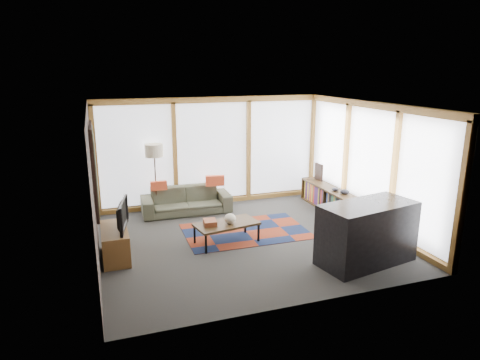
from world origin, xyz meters
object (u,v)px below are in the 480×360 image
object	(u,v)px
coffee_table	(227,233)
tv_console	(115,243)
bookshelf	(330,200)
sofa	(186,200)
television	(119,215)
bar_counter	(367,233)
floor_lamp	(156,180)

from	to	relation	value
coffee_table	tv_console	size ratio (longest dim) A/B	1.11
bookshelf	sofa	bearing A→B (deg)	163.25
coffee_table	television	size ratio (longest dim) A/B	1.37
tv_console	bar_counter	distance (m)	4.37
bookshelf	bar_counter	world-z (taller)	bar_counter
sofa	bar_counter	size ratio (longest dim) A/B	1.21
bar_counter	television	bearing A→B (deg)	147.64
floor_lamp	coffee_table	size ratio (longest dim) A/B	1.36
coffee_table	television	bearing A→B (deg)	-179.46
floor_lamp	tv_console	size ratio (longest dim) A/B	1.51
coffee_table	floor_lamp	bearing A→B (deg)	115.69
coffee_table	tv_console	bearing A→B (deg)	179.95
coffee_table	tv_console	xyz separation A→B (m)	(-2.05, 0.00, 0.07)
sofa	bar_counter	bearing A→B (deg)	-54.65
sofa	coffee_table	size ratio (longest dim) A/B	1.70
sofa	floor_lamp	distance (m)	0.85
floor_lamp	television	bearing A→B (deg)	-113.66
floor_lamp	coffee_table	distance (m)	2.43
floor_lamp	bookshelf	distance (m)	4.06
floor_lamp	television	world-z (taller)	floor_lamp
floor_lamp	coffee_table	world-z (taller)	floor_lamp
bookshelf	tv_console	xyz separation A→B (m)	(-4.90, -1.01, -0.01)
bookshelf	television	xyz separation A→B (m)	(-4.81, -1.03, 0.51)
bookshelf	television	bearing A→B (deg)	-167.85
sofa	floor_lamp	bearing A→B (deg)	169.72
bookshelf	tv_console	size ratio (longest dim) A/B	2.05
floor_lamp	bar_counter	world-z (taller)	floor_lamp
television	bookshelf	bearing A→B (deg)	-67.11
coffee_table	bar_counter	size ratio (longest dim) A/B	0.71
floor_lamp	tv_console	world-z (taller)	floor_lamp
coffee_table	television	xyz separation A→B (m)	(-1.96, -0.02, 0.59)
floor_lamp	sofa	bearing A→B (deg)	-11.95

